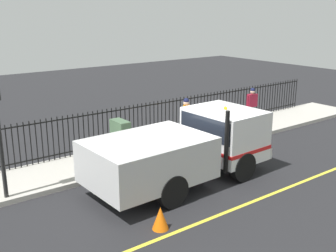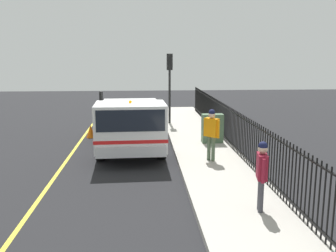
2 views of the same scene
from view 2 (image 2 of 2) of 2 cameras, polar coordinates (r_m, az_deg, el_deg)
ground_plane at (r=14.36m, az=-5.50°, el=-4.40°), size 53.03×53.03×0.00m
sidewalk_slab at (r=14.54m, az=5.70°, el=-3.89°), size 2.41×24.10×0.16m
lane_marking at (r=14.62m, az=-14.84°, el=-4.43°), size 0.12×21.69×0.01m
work_truck at (r=14.68m, az=-5.79°, el=0.74°), size 2.66×6.19×2.44m
worker_standing at (r=12.77m, az=6.71°, el=-0.52°), size 0.51×0.53×1.80m
pedestrian_distant at (r=8.84m, az=14.25°, el=-6.42°), size 0.30×0.61×1.67m
iron_fence at (r=14.56m, az=9.98°, el=-0.45°), size 0.04×20.52×1.57m
traffic_light_near at (r=19.74m, az=0.25°, el=8.01°), size 0.31×0.22×3.69m
utility_cabinet at (r=15.59m, az=6.85°, el=-0.35°), size 0.88×0.43×1.20m
traffic_cone at (r=17.53m, az=-11.81°, el=-0.78°), size 0.42×0.42×0.60m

